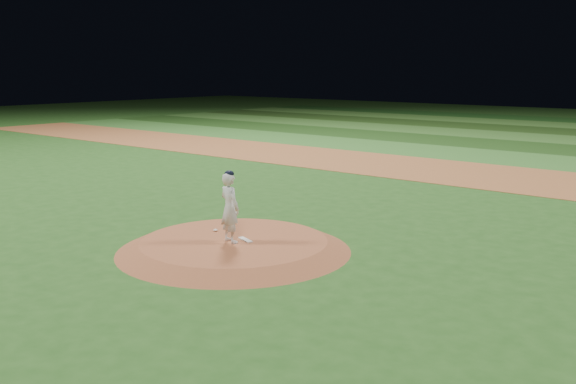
% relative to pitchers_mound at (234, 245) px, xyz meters
% --- Properties ---
extents(ground, '(120.00, 120.00, 0.00)m').
position_rel_pitchers_mound_xyz_m(ground, '(0.00, 0.00, -0.12)').
color(ground, '#24521A').
rests_on(ground, ground).
extents(infield_dirt_band, '(70.00, 6.00, 0.02)m').
position_rel_pitchers_mound_xyz_m(infield_dirt_band, '(0.00, 14.00, -0.12)').
color(infield_dirt_band, '#9E5C31').
rests_on(infield_dirt_band, ground).
extents(outfield_stripe_0, '(70.00, 5.00, 0.02)m').
position_rel_pitchers_mound_xyz_m(outfield_stripe_0, '(0.00, 19.50, -0.12)').
color(outfield_stripe_0, '#347129').
rests_on(outfield_stripe_0, ground).
extents(outfield_stripe_1, '(70.00, 5.00, 0.02)m').
position_rel_pitchers_mound_xyz_m(outfield_stripe_1, '(0.00, 24.50, -0.12)').
color(outfield_stripe_1, '#1E4415').
rests_on(outfield_stripe_1, ground).
extents(pitchers_mound, '(5.50, 5.50, 0.25)m').
position_rel_pitchers_mound_xyz_m(pitchers_mound, '(0.00, 0.00, 0.00)').
color(pitchers_mound, '#9D5330').
rests_on(pitchers_mound, ground).
extents(pitching_rubber, '(0.53, 0.30, 0.03)m').
position_rel_pitchers_mound_xyz_m(pitching_rubber, '(0.22, 0.16, 0.14)').
color(pitching_rubber, white).
rests_on(pitching_rubber, pitchers_mound).
extents(rosin_bag, '(0.11, 0.11, 0.06)m').
position_rel_pitchers_mound_xyz_m(rosin_bag, '(-0.92, 0.29, 0.16)').
color(rosin_bag, white).
rests_on(rosin_bag, pitchers_mound).
extents(pitcher_on_mound, '(0.66, 0.50, 1.69)m').
position_rel_pitchers_mound_xyz_m(pitcher_on_mound, '(0.06, -0.18, 0.96)').
color(pitcher_on_mound, silver).
rests_on(pitcher_on_mound, pitchers_mound).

